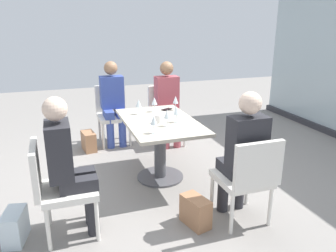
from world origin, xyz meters
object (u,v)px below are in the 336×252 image
object	(u,v)px
handbag_2	(196,211)
chair_far_right	(248,176)
wine_glass_2	(154,121)
cell_phone_on_table	(167,109)
chair_side_end	(112,111)
person_front_right	(68,161)
handbag_1	(89,141)
wine_glass_5	(176,100)
wine_glass_1	(167,114)
wine_glass_3	(176,111)
handbag_0	(15,226)
chair_front_right	(57,184)
person_far_right	(243,150)
wine_glass_0	(139,104)
person_side_end	(113,99)
coffee_cup	(158,119)
person_far_left	(168,100)
chair_far_left	(166,111)
wine_glass_4	(154,101)
dining_table_main	(160,136)

from	to	relation	value
handbag_2	chair_far_right	bearing A→B (deg)	59.23
wine_glass_2	cell_phone_on_table	distance (m)	0.95
chair_side_end	person_front_right	world-z (taller)	person_front_right
chair_far_right	handbag_1	size ratio (longest dim) A/B	2.90
chair_far_right	wine_glass_5	xyz separation A→B (m)	(-1.55, -0.13, 0.37)
chair_side_end	wine_glass_1	xyz separation A→B (m)	(1.69, 0.32, 0.37)
wine_glass_3	handbag_0	distance (m)	1.97
chair_front_right	handbag_2	size ratio (longest dim) A/B	2.90
person_far_right	wine_glass_0	distance (m)	1.55
chair_far_right	wine_glass_1	distance (m)	1.11
person_side_end	handbag_1	world-z (taller)	person_side_end
wine_glass_0	handbag_0	world-z (taller)	wine_glass_0
chair_front_right	person_far_right	world-z (taller)	person_far_right
person_side_end	handbag_1	distance (m)	0.71
cell_phone_on_table	handbag_0	distance (m)	2.22
coffee_cup	wine_glass_5	bearing A→B (deg)	140.74
chair_front_right	person_far_left	distance (m)	2.48
chair_far_left	person_side_end	distance (m)	0.82
chair_far_right	person_far_left	size ratio (longest dim) A/B	0.69
chair_front_right	handbag_1	xyz separation A→B (m)	(-1.98, 0.46, -0.36)
chair_front_right	wine_glass_2	world-z (taller)	wine_glass_2
wine_glass_4	cell_phone_on_table	size ratio (longest dim) A/B	1.28
chair_front_right	person_far_left	world-z (taller)	person_far_left
person_side_end	person_far_left	bearing A→B (deg)	69.61
handbag_0	chair_front_right	bearing A→B (deg)	97.52
wine_glass_3	handbag_0	world-z (taller)	wine_glass_3
wine_glass_5	person_side_end	bearing A→B (deg)	-146.88
dining_table_main	person_far_left	world-z (taller)	person_far_left
person_side_end	wine_glass_4	bearing A→B (deg)	20.57
wine_glass_5	handbag_0	distance (m)	2.32
wine_glass_2	wine_glass_1	bearing A→B (deg)	131.45
chair_far_right	person_front_right	bearing A→B (deg)	-104.13
chair_front_right	wine_glass_1	world-z (taller)	wine_glass_1
chair_side_end	chair_front_right	bearing A→B (deg)	-21.15
person_far_left	wine_glass_4	distance (m)	0.81
wine_glass_0	wine_glass_4	distance (m)	0.22
wine_glass_0	wine_glass_2	size ratio (longest dim) A/B	1.00
wine_glass_4	handbag_0	bearing A→B (deg)	-54.43
wine_glass_0	wine_glass_3	distance (m)	0.57
wine_glass_3	handbag_2	world-z (taller)	wine_glass_3
handbag_0	wine_glass_0	bearing A→B (deg)	140.11
coffee_cup	handbag_2	xyz separation A→B (m)	(0.96, 0.06, -0.64)
person_far_left	wine_glass_4	xyz separation A→B (m)	(0.68, -0.41, 0.16)
dining_table_main	handbag_0	xyz separation A→B (m)	(0.76, -1.56, -0.40)
person_side_end	wine_glass_0	xyz separation A→B (m)	(1.01, 0.14, 0.16)
person_front_right	chair_side_end	bearing A→B (deg)	161.30
wine_glass_2	coffee_cup	world-z (taller)	wine_glass_2
chair_side_end	wine_glass_0	world-z (taller)	wine_glass_0
chair_far_right	wine_glass_2	bearing A→B (deg)	-139.33
wine_glass_0	wine_glass_1	bearing A→B (deg)	16.84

